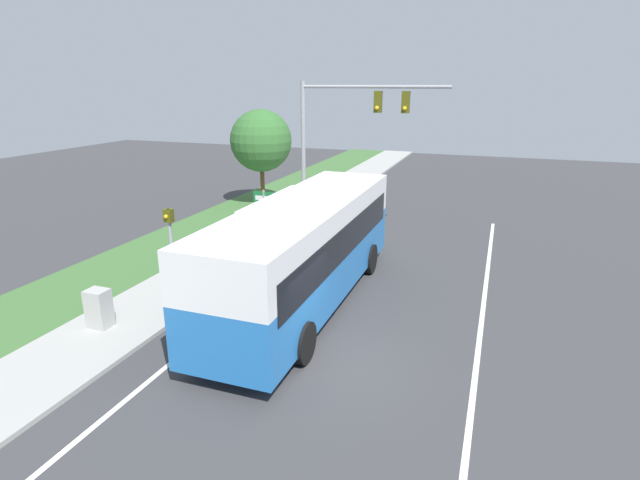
# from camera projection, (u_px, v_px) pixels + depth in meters

# --- Properties ---
(ground_plane) EXTENTS (80.00, 80.00, 0.00)m
(ground_plane) POSITION_uv_depth(u_px,v_px,m) (325.00, 362.00, 12.53)
(ground_plane) COLOR #38383A
(sidewalk) EXTENTS (2.80, 80.00, 0.12)m
(sidewalk) POSITION_uv_depth(u_px,v_px,m) (124.00, 321.00, 14.53)
(sidewalk) COLOR #9E9E99
(sidewalk) RESTS_ON ground_plane
(grass_verge) EXTENTS (3.60, 80.00, 0.10)m
(grass_verge) POSITION_uv_depth(u_px,v_px,m) (41.00, 306.00, 15.57)
(grass_verge) COLOR #3D6633
(grass_verge) RESTS_ON ground_plane
(lane_divider_near) EXTENTS (0.14, 30.00, 0.01)m
(lane_divider_near) POSITION_uv_depth(u_px,v_px,m) (201.00, 338.00, 13.70)
(lane_divider_near) COLOR silver
(lane_divider_near) RESTS_ON ground_plane
(lane_divider_far) EXTENTS (0.14, 30.00, 0.01)m
(lane_divider_far) POSITION_uv_depth(u_px,v_px,m) (473.00, 390.00, 11.36)
(lane_divider_far) COLOR silver
(lane_divider_far) RESTS_ON ground_plane
(bus) EXTENTS (2.74, 10.60, 3.55)m
(bus) POSITION_uv_depth(u_px,v_px,m) (306.00, 245.00, 15.27)
(bus) COLOR #236BB7
(bus) RESTS_ON ground_plane
(signal_gantry) EXTENTS (6.62, 0.41, 6.79)m
(signal_gantry) POSITION_uv_depth(u_px,v_px,m) (344.00, 126.00, 22.19)
(signal_gantry) COLOR #939399
(signal_gantry) RESTS_ON ground_plane
(pedestrian_signal) EXTENTS (0.28, 0.34, 2.68)m
(pedestrian_signal) POSITION_uv_depth(u_px,v_px,m) (170.00, 233.00, 16.83)
(pedestrian_signal) COLOR #939399
(pedestrian_signal) RESTS_ON ground_plane
(street_sign) EXTENTS (1.15, 0.08, 2.51)m
(street_sign) POSITION_uv_depth(u_px,v_px,m) (266.00, 208.00, 20.48)
(street_sign) COLOR #939399
(street_sign) RESTS_ON ground_plane
(utility_cabinet) EXTENTS (0.61, 0.49, 1.11)m
(utility_cabinet) POSITION_uv_depth(u_px,v_px,m) (99.00, 308.00, 13.94)
(utility_cabinet) COLOR #A8A8A3
(utility_cabinet) RESTS_ON sidewalk
(roadside_tree) EXTENTS (3.40, 3.40, 5.25)m
(roadside_tree) POSITION_uv_depth(u_px,v_px,m) (261.00, 141.00, 27.47)
(roadside_tree) COLOR brown
(roadside_tree) RESTS_ON grass_verge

